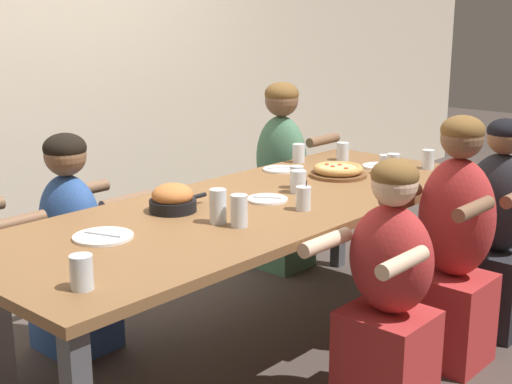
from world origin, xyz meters
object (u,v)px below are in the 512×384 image
drinking_glass_g (239,213)px  skillet_bowl (173,199)px  pizza_board_main (338,171)px  diner_far_midleft (72,252)px  drinking_glass_a (343,151)px  drinking_glass_c (218,208)px  cocktail_glass_blue (303,200)px  empty_plate_b (103,237)px  diner_near_right (496,238)px  diner_far_right (281,182)px  drinking_glass_e (299,154)px  diner_near_midright (453,253)px  empty_plate_a (379,166)px  drinking_glass_b (385,166)px  diner_near_center (388,300)px  drinking_glass_i (297,179)px  empty_plate_d (267,199)px  empty_plate_c (281,169)px  drinking_glass_f (393,167)px  drinking_glass_h (428,161)px  drinking_glass_j (298,183)px  drinking_glass_d (82,274)px

drinking_glass_g → skillet_bowl: bearing=93.9°
pizza_board_main → diner_far_midleft: (-1.21, 0.68, -0.30)m
drinking_glass_a → drinking_glass_c: (-1.39, -0.36, 0.01)m
cocktail_glass_blue → diner_far_midleft: 1.15m
empty_plate_b → cocktail_glass_blue: bearing=-21.6°
diner_near_right → diner_far_right: bearing=-0.5°
drinking_glass_e → diner_near_right: 1.18m
pizza_board_main → diner_near_midright: size_ratio=0.26×
empty_plate_a → empty_plate_b: bearing=176.7°
drinking_glass_b → diner_near_midright: diner_near_midright is taller
cocktail_glass_blue → diner_near_center: size_ratio=0.12×
drinking_glass_b → drinking_glass_i: (-0.56, 0.15, 0.00)m
empty_plate_d → diner_near_right: 1.22m
empty_plate_a → drinking_glass_i: (-0.68, 0.05, 0.04)m
drinking_glass_a → diner_near_midright: 1.12m
empty_plate_d → cocktail_glass_blue: 0.23m
cocktail_glass_blue → drinking_glass_b: 0.86m
empty_plate_b → drinking_glass_c: size_ratio=1.62×
empty_plate_c → drinking_glass_i: (-0.25, -0.31, 0.04)m
empty_plate_c → drinking_glass_f: (0.26, -0.55, 0.05)m
empty_plate_d → diner_near_midright: (0.50, -0.70, -0.23)m
empty_plate_d → drinking_glass_h: size_ratio=1.78×
empty_plate_d → drinking_glass_b: 0.85m
drinking_glass_j → diner_near_center: 0.80m
diner_far_midleft → diner_near_right: (1.54, -1.42, 0.01)m
diner_far_right → diner_far_midleft: bearing=-90.0°
skillet_bowl → drinking_glass_e: 1.20m
empty_plate_b → drinking_glass_g: size_ratio=1.75×
cocktail_glass_blue → drinking_glass_h: 1.13m
drinking_glass_j → diner_near_midright: bearing=-67.1°
empty_plate_b → drinking_glass_f: (1.63, -0.29, 0.05)m
drinking_glass_e → diner_far_midleft: diner_far_midleft is taller
drinking_glass_g → pizza_board_main: bearing=12.7°
skillet_bowl → drinking_glass_h: bearing=-14.9°
pizza_board_main → drinking_glass_d: bearing=-170.2°
diner_far_midleft → drinking_glass_c: bearing=12.2°
drinking_glass_h → diner_near_center: (-1.17, -0.48, -0.33)m
drinking_glass_g → diner_far_midleft: 0.98m
skillet_bowl → empty_plate_a: (1.37, -0.19, -0.05)m
diner_far_midleft → empty_plate_d: bearing=38.7°
diner_near_right → diner_far_midleft: bearing=47.4°
skillet_bowl → empty_plate_a: bearing=-7.7°
cocktail_glass_blue → drinking_glass_b: bearing=7.8°
cocktail_glass_blue → drinking_glass_g: bearing=173.8°
diner_near_right → drinking_glass_c: bearing=65.9°
cocktail_glass_blue → pizza_board_main: bearing=22.7°
diner_far_midleft → drinking_glass_a: bearing=73.8°
drinking_glass_g → diner_far_right: size_ratio=0.11×
diner_near_right → drinking_glass_a: bearing=-1.4°
empty_plate_a → cocktail_glass_blue: bearing=-167.1°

